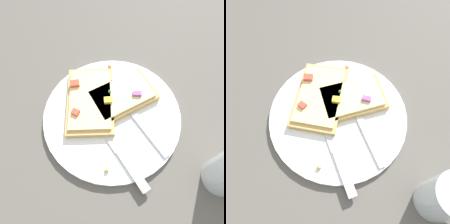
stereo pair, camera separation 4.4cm
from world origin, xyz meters
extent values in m
plane|color=#56514C|center=(0.00, 0.00, 0.00)|extent=(4.00, 4.00, 0.00)
cylinder|color=white|center=(0.00, 0.00, 0.01)|extent=(0.28, 0.28, 0.01)
cube|color=silver|center=(0.06, 0.05, 0.01)|extent=(0.13, 0.04, 0.01)
cube|color=silver|center=(-0.03, 0.03, 0.01)|extent=(0.05, 0.04, 0.01)
cube|color=silver|center=(-0.07, 0.03, 0.01)|extent=(0.03, 0.01, 0.00)
cube|color=silver|center=(-0.07, 0.03, 0.01)|extent=(0.03, 0.01, 0.00)
cube|color=silver|center=(-0.06, 0.02, 0.01)|extent=(0.03, 0.01, 0.00)
cube|color=silver|center=(-0.06, 0.01, 0.01)|extent=(0.03, 0.01, 0.00)
cube|color=silver|center=(0.12, -0.01, 0.01)|extent=(0.09, 0.03, 0.01)
cube|color=silver|center=(0.01, -0.03, 0.01)|extent=(0.14, 0.05, 0.00)
cube|color=tan|center=(-0.04, -0.03, 0.02)|extent=(0.18, 0.14, 0.01)
cube|color=beige|center=(-0.04, -0.03, 0.03)|extent=(0.16, 0.12, 0.01)
cube|color=#D14733|center=(-0.02, -0.07, 0.04)|extent=(0.02, 0.02, 0.01)
cube|color=#D14733|center=(-0.08, -0.05, 0.04)|extent=(0.02, 0.02, 0.01)
cube|color=tan|center=(-0.03, 0.03, 0.02)|extent=(0.10, 0.14, 0.01)
cube|color=beige|center=(-0.03, 0.03, 0.03)|extent=(0.09, 0.13, 0.01)
cube|color=yellow|center=(-0.02, 0.00, 0.04)|extent=(0.02, 0.02, 0.01)
cube|color=#934C8E|center=(-0.01, 0.06, 0.04)|extent=(0.02, 0.02, 0.01)
sphere|color=#388433|center=(-0.04, 0.01, 0.04)|extent=(0.01, 0.01, 0.01)
sphere|color=tan|center=(-0.03, 0.01, 0.01)|extent=(0.01, 0.01, 0.01)
sphere|color=tan|center=(-0.11, 0.04, 0.02)|extent=(0.01, 0.01, 0.01)
sphere|color=tan|center=(-0.05, -0.03, 0.02)|extent=(0.01, 0.01, 0.01)
sphere|color=tan|center=(-0.06, 0.00, 0.02)|extent=(0.01, 0.01, 0.01)
sphere|color=tan|center=(0.10, -0.05, 0.02)|extent=(0.01, 0.01, 0.01)
cylinder|color=silver|center=(0.19, 0.14, 0.05)|extent=(0.07, 0.07, 0.10)
camera|label=1|loc=(0.18, -0.07, 0.41)|focal=35.00mm
camera|label=2|loc=(0.20, -0.03, 0.41)|focal=35.00mm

